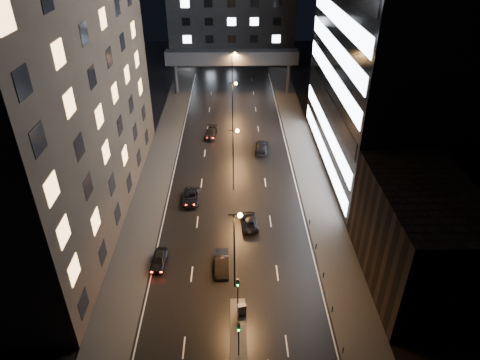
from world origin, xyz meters
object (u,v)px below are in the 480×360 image
Objects in this scene: car_away_a at (159,260)px; car_toward_b at (261,147)px; car_toward_a at (249,221)px; car_away_c at (191,197)px; utility_cabinet at (242,309)px; car_away_b at (222,263)px; car_away_d at (211,133)px.

car_toward_b is (14.03, 28.83, 0.09)m from car_away_a.
car_away_a is 13.31m from car_toward_a.
car_away_a is at bearing -101.95° from car_away_c.
car_away_a is 12.48m from utility_cabinet.
car_away_a reaches higher than car_toward_a.
car_away_a is 7.55m from car_away_b.
car_away_b is at bearing 62.38° from car_toward_a.
car_toward_a is (11.04, 7.44, -0.04)m from car_away_a.
car_away_b reaches higher than utility_cabinet.
car_away_d is (-2.68, 35.68, -0.05)m from car_away_b.
car_away_c is 19.11m from car_toward_b.
car_away_b is 3.54× the size of utility_cabinet.
car_toward_b is at bearing -102.40° from car_toward_a.
car_away_d is 28.11m from car_toward_a.
car_away_a is 32.06m from car_toward_b.
utility_cabinet is (6.91, -21.23, 0.11)m from car_away_c.
car_away_d is 11.00m from car_toward_b.
car_away_a is 13.67m from car_away_c.
car_away_b is 0.98× the size of car_toward_a.
car_toward_b is (2.99, 21.39, 0.13)m from car_toward_a.
utility_cabinet reaches higher than car_toward_a.
car_toward_a is at bearing 37.33° from car_away_a.
utility_cabinet is at bearing 80.56° from car_toward_a.
car_away_d is (4.82, 34.85, 0.02)m from car_away_a.
car_toward_a is 15.35m from utility_cabinet.
car_away_c is (-4.71, 14.20, -0.07)m from car_away_b.
car_away_b is 7.37m from utility_cabinet.
car_away_b is 0.86× the size of car_toward_b.
car_away_d reaches higher than car_toward_a.
car_away_d is 1.04× the size of car_toward_a.
car_away_b is 8.99m from car_toward_a.
car_away_c is at bearing -40.18° from car_toward_a.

